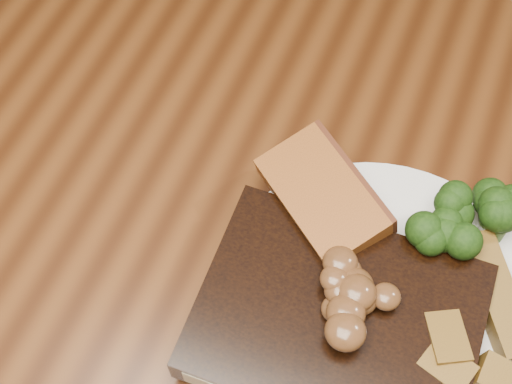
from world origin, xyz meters
The scene contains 7 objects.
dining_table centered at (0.00, 0.00, 0.66)m, with size 1.60×0.90×0.75m.
plate centered at (0.10, -0.04, 0.76)m, with size 0.25×0.25×0.01m, color silver.
steak centered at (0.07, -0.06, 0.78)m, with size 0.19×0.15×0.03m, color black.
mushroom_pile centered at (0.07, -0.05, 0.80)m, with size 0.08×0.08×0.03m, color #532F1A, non-canonical shape.
garlic_bread centered at (0.03, 0.02, 0.77)m, with size 0.10×0.06×0.02m, color brown.
potato_wedges centered at (0.17, -0.05, 0.77)m, with size 0.12×0.12×0.02m, color brown, non-canonical shape.
broccoli_cluster centered at (0.15, 0.03, 0.78)m, with size 0.08×0.08×0.04m, color #1C380C, non-canonical shape.
Camera 1 is at (0.09, -0.24, 1.25)m, focal length 50.00 mm.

